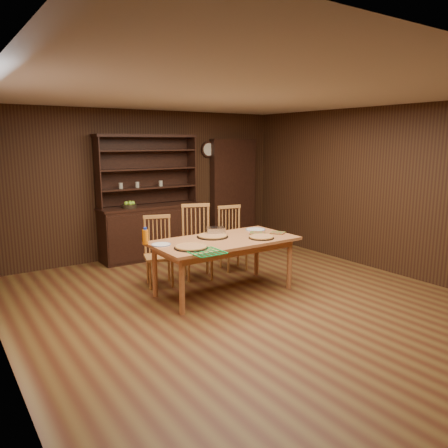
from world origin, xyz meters
TOP-DOWN VIEW (x-y plane):
  - floor at (0.00, 0.00)m, footprint 6.00×6.00m
  - room_shell at (0.00, 0.00)m, footprint 6.00×6.00m
  - china_hutch at (-0.00, 2.75)m, footprint 1.84×0.52m
  - doorway at (1.90, 2.90)m, footprint 1.00×0.18m
  - wall_clock at (1.35, 2.96)m, footprint 0.30×0.05m
  - dining_table at (0.03, 0.48)m, footprint 1.96×0.98m
  - chair_left at (-0.55, 1.31)m, footprint 0.51×0.50m
  - chair_center at (0.10, 1.31)m, footprint 0.58×0.57m
  - chair_right at (0.79, 1.38)m, footprint 0.49×0.47m
  - pizza_left at (-0.59, 0.29)m, footprint 0.42×0.42m
  - pizza_right at (0.49, 0.24)m, footprint 0.35×0.35m
  - pizza_center at (-0.03, 0.67)m, footprint 0.44×0.44m
  - cooling_rack at (-0.54, 0.00)m, footprint 0.48×0.48m
  - plate_left at (-0.83, 0.65)m, footprint 0.25×0.25m
  - plate_right at (0.77, 0.72)m, footprint 0.29×0.29m
  - foil_dish at (0.10, 0.80)m, footprint 0.31×0.28m
  - juice_bottle at (-0.96, 0.82)m, footprint 0.08×0.08m
  - pot_holder_a at (0.89, 0.36)m, footprint 0.27×0.27m
  - pot_holder_b at (0.64, 0.51)m, footprint 0.31×0.31m
  - fruit_bowl at (-0.41, 2.69)m, footprint 0.26×0.26m

SIDE VIEW (x-z plane):
  - floor at x=0.00m, z-range 0.00..0.00m
  - chair_left at x=-0.55m, z-range 0.03..1.04m
  - chair_right at x=0.79m, z-range 0.03..1.06m
  - china_hutch at x=0.00m, z-range -0.49..1.68m
  - chair_center at x=0.10m, z-range 0.04..1.16m
  - dining_table at x=0.03m, z-range 0.30..1.05m
  - pot_holder_a at x=0.89m, z-range 0.75..0.76m
  - pot_holder_b at x=0.64m, z-range 0.75..0.77m
  - cooling_rack at x=-0.54m, z-range 0.75..0.77m
  - plate_right at x=0.77m, z-range 0.75..0.77m
  - plate_left at x=-0.83m, z-range 0.75..0.77m
  - pizza_center at x=-0.03m, z-range 0.75..0.79m
  - pizza_left at x=-0.59m, z-range 0.75..0.79m
  - pizza_right at x=0.49m, z-range 0.75..0.79m
  - foil_dish at x=0.10m, z-range 0.75..0.85m
  - juice_bottle at x=-0.96m, z-range 0.74..0.96m
  - fruit_bowl at x=-0.41m, z-range 0.93..1.04m
  - doorway at x=1.90m, z-range 0.00..2.10m
  - room_shell at x=0.00m, z-range -1.42..4.58m
  - wall_clock at x=1.35m, z-range 1.75..2.05m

